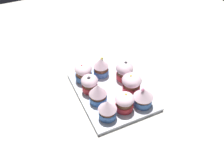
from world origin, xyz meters
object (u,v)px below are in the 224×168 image
baking_tray (112,91)px  cupcake_3 (107,109)px  cupcake_2 (98,93)px  cupcake_0 (84,72)px  cupcake_8 (143,96)px  cupcake_1 (90,83)px  cupcake_7 (132,83)px  cupcake_4 (102,66)px  cupcake_5 (126,102)px  napkin (132,161)px  cupcake_6 (125,71)px

baking_tray → cupcake_3: 12.56cm
cupcake_2 → baking_tray: bearing=112.5°
cupcake_0 → cupcake_8: size_ratio=0.90×
cupcake_3 → cupcake_1: bearing=-177.3°
cupcake_0 → baking_tray: bearing=34.9°
cupcake_0 → cupcake_1: (6.35, -0.15, 0.00)cm
cupcake_1 → cupcake_7: bearing=64.2°
cupcake_4 → baking_tray: bearing=-2.4°
cupcake_4 → cupcake_7: 13.58cm
cupcake_5 → cupcake_7: 8.50cm
baking_tray → cupcake_8: 12.72cm
baking_tray → cupcake_0: 12.40cm
baking_tray → cupcake_5: bearing=2.5°
cupcake_4 → napkin: (35.75, -6.83, -4.58)cm
cupcake_0 → cupcake_3: 19.69cm
cupcake_0 → cupcake_5: bearing=20.6°
cupcake_0 → cupcake_3: (19.68, 0.47, 0.41)cm
cupcake_0 → cupcake_1: 6.36cm
cupcake_5 → napkin: cupcake_5 is taller
cupcake_2 → napkin: bearing=-0.3°
cupcake_3 → cupcake_4: (-19.47, 6.67, 0.02)cm
cupcake_5 → cupcake_7: size_ratio=0.89×
cupcake_7 → cupcake_5: bearing=-41.1°
cupcake_7 → cupcake_8: size_ratio=0.97×
baking_tray → cupcake_6: size_ratio=4.23×
cupcake_5 → cupcake_7: bearing=138.9°
cupcake_1 → cupcake_8: (13.46, 13.24, 0.46)cm
cupcake_5 → cupcake_2: bearing=-134.9°
cupcake_2 → cupcake_8: size_ratio=1.00×
cupcake_8 → cupcake_2: bearing=-120.7°
baking_tray → cupcake_6: bearing=119.9°
baking_tray → cupcake_8: bearing=32.0°
cupcake_1 → cupcake_4: bearing=130.1°
cupcake_2 → cupcake_6: (-6.58, 13.21, -0.34)cm
cupcake_4 → napkin: cupcake_4 is taller
cupcake_1 → cupcake_8: size_ratio=0.90×
cupcake_6 → cupcake_8: (14.10, -0.55, 0.35)cm
cupcake_4 → napkin: 36.68cm
cupcake_1 → napkin: size_ratio=0.45×
baking_tray → cupcake_5: size_ratio=4.67×
cupcake_7 → cupcake_8: bearing=2.8°
cupcake_7 → cupcake_4: bearing=-155.7°
cupcake_6 → napkin: (30.25, -13.33, -4.26)cm
cupcake_0 → cupcake_5: size_ratio=1.04×
cupcake_1 → cupcake_4: cupcake_4 is taller
cupcake_7 → baking_tray: bearing=-116.0°
cupcake_3 → cupcake_4: bearing=161.1°
baking_tray → cupcake_7: cupcake_7 is taller
cupcake_2 → cupcake_7: size_ratio=1.03×
cupcake_4 → cupcake_6: cupcake_4 is taller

